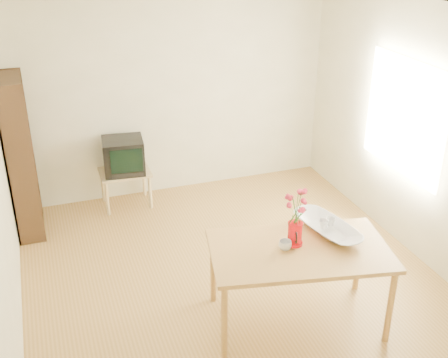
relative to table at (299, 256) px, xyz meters
name	(u,v)px	position (x,y,z in m)	size (l,w,h in m)	color
room	(238,162)	(-0.30, 0.71, 0.63)	(4.50, 4.50, 4.50)	olive
table	(299,256)	(0.00, 0.00, 0.00)	(1.66, 1.15, 0.75)	#A77739
tv_stand	(125,177)	(-1.03, 2.68, -0.29)	(0.60, 0.45, 0.46)	tan
bookshelf	(21,162)	(-2.18, 2.46, 0.16)	(0.28, 0.70, 1.80)	black
pitcher	(295,234)	(-0.02, 0.08, 0.17)	(0.14, 0.21, 0.21)	red
flowers	(297,206)	(-0.01, 0.08, 0.45)	(0.24, 0.24, 0.34)	#F4395C
mug	(285,245)	(-0.13, 0.03, 0.12)	(0.11, 0.11, 0.09)	white
bowl	(329,208)	(0.35, 0.18, 0.31)	(0.49, 0.49, 0.46)	white
teacup_a	(324,213)	(0.31, 0.18, 0.26)	(0.08, 0.08, 0.07)	white
teacup_b	(332,211)	(0.40, 0.20, 0.26)	(0.07, 0.07, 0.06)	white
television	(123,155)	(-1.03, 2.69, 0.00)	(0.52, 0.49, 0.42)	black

